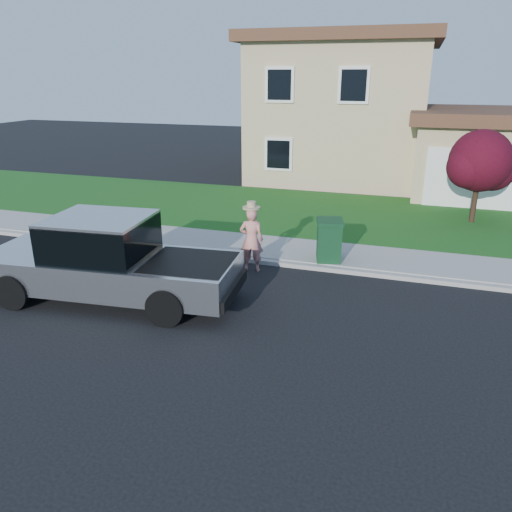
# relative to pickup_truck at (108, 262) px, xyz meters

# --- Properties ---
(ground) EXTENTS (80.00, 80.00, 0.00)m
(ground) POSITION_rel_pickup_truck_xyz_m (2.78, 0.42, -0.93)
(ground) COLOR black
(ground) RESTS_ON ground
(curb) EXTENTS (40.00, 0.20, 0.12)m
(curb) POSITION_rel_pickup_truck_xyz_m (3.78, 3.32, -0.87)
(curb) COLOR gray
(curb) RESTS_ON ground
(sidewalk) EXTENTS (40.00, 2.00, 0.15)m
(sidewalk) POSITION_rel_pickup_truck_xyz_m (3.78, 4.42, -0.86)
(sidewalk) COLOR gray
(sidewalk) RESTS_ON ground
(lawn) EXTENTS (40.00, 7.00, 0.10)m
(lawn) POSITION_rel_pickup_truck_xyz_m (3.78, 8.92, -0.88)
(lawn) COLOR #134314
(lawn) RESTS_ON ground
(house) EXTENTS (14.00, 11.30, 6.85)m
(house) POSITION_rel_pickup_truck_xyz_m (4.09, 16.80, 2.23)
(house) COLOR tan
(house) RESTS_ON ground
(pickup_truck) EXTENTS (6.26, 2.61, 2.00)m
(pickup_truck) POSITION_rel_pickup_truck_xyz_m (0.00, 0.00, 0.00)
(pickup_truck) COLOR black
(pickup_truck) RESTS_ON ground
(woman) EXTENTS (0.70, 0.53, 1.92)m
(woman) POSITION_rel_pickup_truck_xyz_m (2.61, 2.73, -0.02)
(woman) COLOR #DC8479
(woman) RESTS_ON ground
(ornamental_tree) EXTENTS (2.34, 2.11, 3.22)m
(ornamental_tree) POSITION_rel_pickup_truck_xyz_m (8.72, 9.33, 1.22)
(ornamental_tree) COLOR black
(ornamental_tree) RESTS_ON lawn
(trash_bin) EXTENTS (0.87, 0.95, 1.15)m
(trash_bin) POSITION_rel_pickup_truck_xyz_m (4.52, 3.80, -0.20)
(trash_bin) COLOR #0F371B
(trash_bin) RESTS_ON sidewalk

